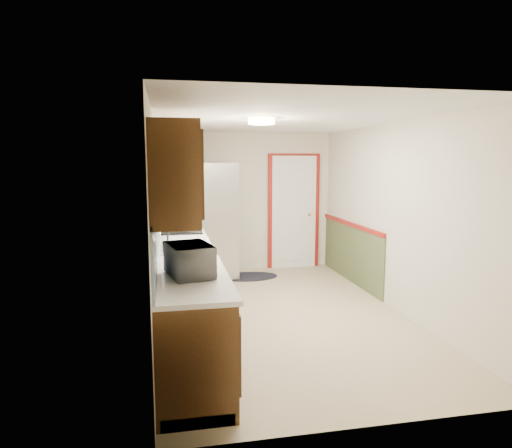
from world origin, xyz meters
name	(u,v)px	position (x,y,z in m)	size (l,w,h in m)	color
room_shell	(282,220)	(0.00, 0.00, 1.20)	(3.20, 5.20, 2.52)	tan
kitchen_run	(181,260)	(-1.24, -0.29, 0.81)	(0.63, 4.00, 2.20)	#381F0C
back_wall_trim	(305,220)	(0.99, 2.21, 0.89)	(1.12, 2.30, 2.08)	maroon
ceiling_fixture	(262,121)	(-0.30, -0.20, 2.36)	(0.30, 0.30, 0.06)	#FFD88C
microwave	(190,257)	(-1.20, -1.52, 1.11)	(0.50, 0.28, 0.34)	white
refrigerator	(210,221)	(-0.69, 2.05, 0.94)	(0.87, 0.83, 1.88)	#B7B7BC
rug	(249,277)	(-0.06, 1.90, 0.01)	(0.94, 0.61, 0.01)	black
cooktop	(181,230)	(-1.19, 1.01, 0.95)	(0.55, 0.66, 0.02)	black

